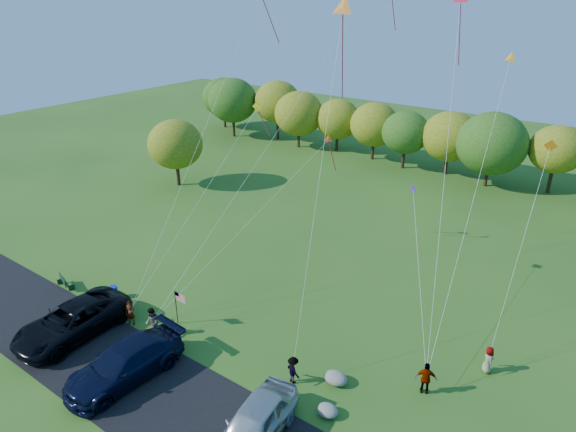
# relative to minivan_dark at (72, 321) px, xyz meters

# --- Properties ---
(ground) EXTENTS (140.00, 140.00, 0.00)m
(ground) POSITION_rel_minivan_dark_xyz_m (7.85, 3.54, -1.02)
(ground) COLOR #2C5919
(ground) RESTS_ON ground
(asphalt_lane) EXTENTS (44.00, 6.00, 0.06)m
(asphalt_lane) POSITION_rel_minivan_dark_xyz_m (7.85, -0.46, -0.99)
(asphalt_lane) COLOR black
(asphalt_lane) RESTS_ON ground
(treeline) EXTENTS (74.91, 28.20, 8.35)m
(treeline) POSITION_rel_minivan_dark_xyz_m (6.13, 40.06, 3.72)
(treeline) COLOR #392315
(treeline) RESTS_ON ground
(minivan_dark) EXTENTS (3.45, 7.05, 1.93)m
(minivan_dark) POSITION_rel_minivan_dark_xyz_m (0.00, 0.00, 0.00)
(minivan_dark) COLOR black
(minivan_dark) RESTS_ON asphalt_lane
(minivan_navy) EXTENTS (3.16, 6.76, 1.91)m
(minivan_navy) POSITION_rel_minivan_dark_xyz_m (5.58, -0.55, -0.01)
(minivan_navy) COLOR black
(minivan_navy) RESTS_ON asphalt_lane
(minivan_silver) EXTENTS (3.00, 5.80, 1.89)m
(minivan_silver) POSITION_rel_minivan_dark_xyz_m (13.68, 0.32, -0.02)
(minivan_silver) COLOR #B3BBBF
(minivan_silver) RESTS_ON asphalt_lane
(flyer_a) EXTENTS (0.71, 0.63, 1.65)m
(flyer_a) POSITION_rel_minivan_dark_xyz_m (1.85, 2.74, -0.20)
(flyer_a) COLOR #4C4C59
(flyer_a) RESTS_ON ground
(flyer_b) EXTENTS (1.16, 1.10, 1.90)m
(flyer_b) POSITION_rel_minivan_dark_xyz_m (3.86, 2.74, -0.08)
(flyer_b) COLOR #4C4C59
(flyer_b) RESTS_ON ground
(flyer_c) EXTENTS (1.15, 0.90, 1.57)m
(flyer_c) POSITION_rel_minivan_dark_xyz_m (12.87, 4.45, -0.24)
(flyer_c) COLOR #4C4C59
(flyer_c) RESTS_ON ground
(flyer_d) EXTENTS (1.17, 0.83, 1.84)m
(flyer_d) POSITION_rel_minivan_dark_xyz_m (18.78, 7.77, -0.10)
(flyer_d) COLOR #4C4C59
(flyer_d) RESTS_ON ground
(flyer_e) EXTENTS (0.86, 0.92, 1.58)m
(flyer_e) POSITION_rel_minivan_dark_xyz_m (20.87, 11.26, -0.24)
(flyer_e) COLOR #4C4C59
(flyer_e) RESTS_ON ground
(park_bench) EXTENTS (1.59, 0.76, 0.91)m
(park_bench) POSITION_rel_minivan_dark_xyz_m (-5.36, 2.75, -0.54)
(park_bench) COLOR black
(park_bench) RESTS_ON ground
(trash_barrel) EXTENTS (0.56, 0.56, 0.84)m
(trash_barrel) POSITION_rel_minivan_dark_xyz_m (-1.52, 3.95, -0.61)
(trash_barrel) COLOR #0B1FB2
(trash_barrel) RESTS_ON ground
(flag_assembly) EXTENTS (0.87, 0.56, 2.34)m
(flag_assembly) POSITION_rel_minivan_dark_xyz_m (4.33, 4.47, 0.72)
(flag_assembly) COLOR black
(flag_assembly) RESTS_ON ground
(boulder_near) EXTENTS (1.26, 0.99, 0.63)m
(boulder_near) POSITION_rel_minivan_dark_xyz_m (14.72, 5.70, -0.71)
(boulder_near) COLOR gray
(boulder_near) RESTS_ON ground
(boulder_far) EXTENTS (1.07, 0.90, 0.56)m
(boulder_far) POSITION_rel_minivan_dark_xyz_m (15.55, 3.56, -0.74)
(boulder_far) COLOR gray
(boulder_far) RESTS_ON ground
(kites_aloft) EXTENTS (19.84, 10.71, 14.85)m
(kites_aloft) POSITION_rel_minivan_dark_xyz_m (9.76, 16.89, 16.12)
(kites_aloft) COLOR orange
(kites_aloft) RESTS_ON ground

